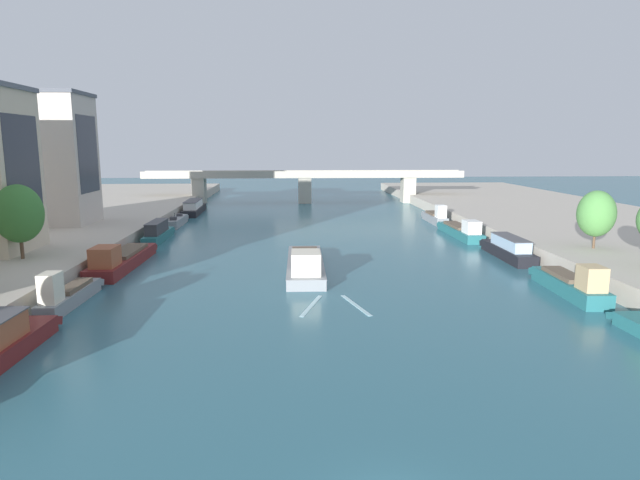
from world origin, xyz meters
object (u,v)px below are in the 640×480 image
Objects in this scene: tree_right_nearest at (596,214)px; moored_boat_left_downstream at (177,221)px; moored_boat_right_upstream at (435,217)px; moored_boat_right_second at (461,230)px; moored_boat_left_end at (121,259)px; moored_boat_left_lone at (68,294)px; moored_boat_right_downstream at (508,249)px; moored_boat_right_near at (571,284)px; moored_boat_left_far at (158,232)px; tree_left_past_mid at (19,214)px; bridge_far at (305,182)px; barge_midriver at (305,263)px; moored_boat_left_gap_after at (194,208)px.

moored_boat_left_downstream is at bearing 147.40° from tree_right_nearest.
moored_boat_left_downstream is 0.99× the size of moored_boat_right_upstream.
moored_boat_left_end is at bearing -157.52° from moored_boat_right_second.
moored_boat_right_upstream reaches higher than moored_boat_right_second.
moored_boat_right_second is at bearing 36.42° from moored_boat_left_lone.
moored_boat_right_near is at bearing -92.74° from moored_boat_right_downstream.
moored_boat_left_far reaches higher than moored_boat_right_downstream.
tree_left_past_mid is at bearing 128.72° from moored_boat_left_lone.
moored_boat_left_downstream is 0.15× the size of bridge_far.
moored_boat_left_end is 1.10× the size of moored_boat_right_second.
moored_boat_right_near is 51.55m from tree_left_past_mid.
barge_midriver is 2.82× the size of tree_right_nearest.
moored_boat_left_gap_after is at bearing 145.83° from moored_boat_right_second.
tree_right_nearest reaches higher than moored_boat_left_downstream.
moored_boat_left_far is (-0.04, 16.59, 0.18)m from moored_boat_left_end.
tree_left_past_mid reaches higher than moored_boat_right_second.
moored_boat_left_lone reaches higher than moored_boat_right_second.
tree_left_past_mid is (-8.14, -49.59, 5.21)m from moored_boat_left_gap_after.
tree_left_past_mid reaches higher than moored_boat_right_upstream.
moored_boat_right_downstream is 1.97× the size of tree_right_nearest.
moored_boat_right_upstream is 38.70m from bridge_far.
moored_boat_right_downstream is 1.16× the size of moored_boat_right_upstream.
tree_left_past_mid reaches higher than barge_midriver.
bridge_far is (-20.78, 32.44, 3.68)m from moored_boat_right_upstream.
barge_midriver is 30.53m from moored_boat_right_second.
bridge_far reaches higher than moored_boat_right_upstream.
moored_boat_left_gap_after reaches higher than moored_boat_left_downstream.
tree_left_past_mid is at bearing -178.16° from tree_right_nearest.
moored_boat_right_upstream is (42.31, -14.87, -0.09)m from moored_boat_left_gap_after.
tree_right_nearest reaches higher than moored_boat_left_end.
moored_boat_left_lone is at bearing -105.52° from bridge_far.
bridge_far is (1.98, 66.67, 3.76)m from barge_midriver.
moored_boat_left_end is 10.52m from tree_left_past_mid.
tree_right_nearest reaches higher than moored_boat_right_upstream.
tree_left_past_mid is at bearing -173.17° from moored_boat_right_downstream.
moored_boat_right_second is (42.29, -13.36, 0.21)m from moored_boat_left_downstream.
bridge_far is (-20.71, 46.24, 3.79)m from moored_boat_right_second.
moored_boat_left_lone is 0.70× the size of moored_boat_right_second.
tree_right_nearest reaches higher than moored_boat_left_lone.
moored_boat_left_lone reaches higher than moored_boat_left_end.
bridge_far is at bearing 109.40° from moored_boat_right_downstream.
tree_right_nearest reaches higher than bridge_far.
tree_left_past_mid is at bearing -157.45° from moored_boat_right_second.
moored_boat_left_far is 0.75× the size of moored_boat_left_gap_after.
moored_boat_right_near is 0.16× the size of bridge_far.
moored_boat_right_upstream is at bearing 34.53° from tree_left_past_mid.
moored_boat_right_second is at bearing 93.03° from moored_boat_right_downstream.
bridge_far is at bearing 39.22° from moored_boat_left_gap_after.
bridge_far is at bearing 56.72° from moored_boat_left_downstream.
tree_right_nearest is (8.35, -19.04, 4.74)m from moored_boat_right_second.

